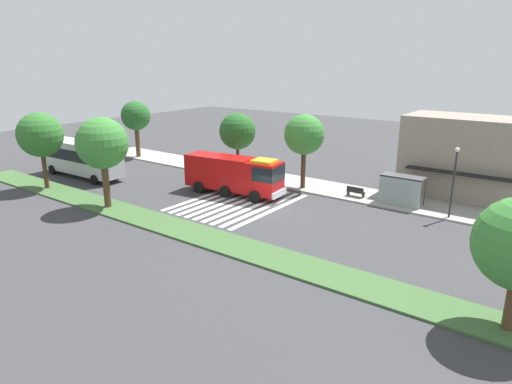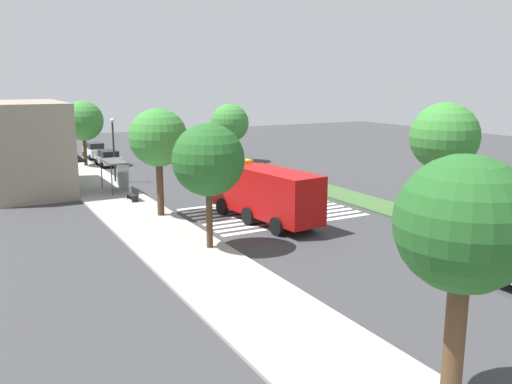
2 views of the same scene
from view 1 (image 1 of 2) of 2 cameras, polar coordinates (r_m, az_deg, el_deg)
ground_plane at (r=37.46m, az=0.79°, el=-2.10°), size 120.00×120.00×0.00m
sidewalk at (r=44.22m, az=7.17°, el=0.79°), size 60.00×4.71×0.14m
median_strip at (r=32.00m, az=-7.17°, el=-5.43°), size 60.00×3.00×0.14m
crosswalk at (r=38.98m, az=-2.35°, el=-1.35°), size 7.65×10.87×0.01m
fire_truck at (r=40.68m, az=-2.54°, el=2.34°), size 9.69×3.53×3.61m
transit_bus at (r=50.44m, az=-21.21°, el=4.21°), size 10.55×3.08×3.68m
bus_stop_shelter at (r=39.34m, az=17.90°, el=0.87°), size 3.50×1.40×2.46m
bench_near_shelter at (r=41.08m, az=12.50°, el=0.05°), size 1.60×0.50×0.90m
street_lamp at (r=37.24m, az=23.79°, el=1.85°), size 0.36×0.36×5.50m
storefront_building at (r=43.86m, az=25.47°, el=3.91°), size 11.06×6.33×7.19m
sidewalk_tree_far_west at (r=57.97m, az=-14.99°, el=9.24°), size 3.57×3.57×6.90m
sidewalk_tree_west at (r=46.65m, az=-2.36°, el=7.68°), size 3.77×3.77×6.57m
sidewalk_tree_center at (r=42.11m, az=6.13°, el=7.19°), size 3.75×3.75×6.98m
median_tree_far_west at (r=46.37m, az=-25.67°, el=6.52°), size 4.12×4.12×7.15m
median_tree_west at (r=38.30m, az=-18.91°, el=5.80°), size 4.16×4.16×7.42m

